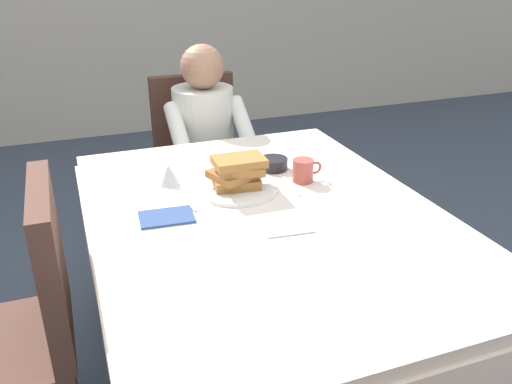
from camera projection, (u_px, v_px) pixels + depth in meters
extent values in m
cube|color=silver|center=(267.00, 218.00, 1.73)|extent=(1.10, 1.50, 0.04)
cube|color=silver|center=(206.00, 168.00, 2.42)|extent=(1.10, 0.01, 0.18)
cube|color=silver|center=(95.00, 279.00, 1.60)|extent=(0.01, 1.50, 0.18)
cube|color=silver|center=(407.00, 220.00, 1.96)|extent=(0.01, 1.50, 0.18)
cylinder|color=brown|center=(109.00, 245.00, 2.31)|extent=(0.07, 0.07, 0.70)
cylinder|color=brown|center=(305.00, 211.00, 2.61)|extent=(0.07, 0.07, 0.70)
cube|color=#4C2D23|center=(205.00, 178.00, 2.79)|extent=(0.44, 0.44, 0.05)
cube|color=#4C2D23|center=(193.00, 119.00, 2.85)|extent=(0.44, 0.06, 0.48)
cylinder|color=#2D2319|center=(249.00, 225.00, 2.79)|extent=(0.04, 0.04, 0.40)
cylinder|color=#2D2319|center=(182.00, 237.00, 2.67)|extent=(0.04, 0.04, 0.40)
cylinder|color=#2D2319|center=(228.00, 198.00, 3.10)|extent=(0.04, 0.04, 0.40)
cylinder|color=#2D2319|center=(167.00, 208.00, 2.98)|extent=(0.04, 0.04, 0.40)
cylinder|color=silver|center=(204.00, 133.00, 2.67)|extent=(0.30, 0.30, 0.46)
sphere|color=#A37556|center=(202.00, 67.00, 2.51)|extent=(0.21, 0.21, 0.21)
cylinder|color=silver|center=(243.00, 124.00, 2.57)|extent=(0.08, 0.29, 0.23)
cylinder|color=silver|center=(178.00, 131.00, 2.47)|extent=(0.08, 0.29, 0.23)
cylinder|color=#383D51|center=(232.00, 226.00, 2.73)|extent=(0.10, 0.10, 0.45)
cylinder|color=#383D51|center=(202.00, 231.00, 2.68)|extent=(0.10, 0.10, 0.45)
cube|color=#4C2D23|center=(51.00, 264.00, 1.53)|extent=(0.06, 0.44, 0.48)
cylinder|color=#2D2319|center=(66.00, 357.00, 1.88)|extent=(0.04, 0.04, 0.40)
cylinder|color=white|center=(238.00, 189.00, 1.88)|extent=(0.28, 0.28, 0.02)
cube|color=#A36B33|center=(236.00, 181.00, 1.87)|extent=(0.17, 0.15, 0.03)
cube|color=#A36B33|center=(235.00, 173.00, 1.86)|extent=(0.20, 0.19, 0.02)
cube|color=#A36B33|center=(240.00, 168.00, 1.84)|extent=(0.17, 0.15, 0.03)
cube|color=#A36B33|center=(239.00, 161.00, 1.83)|extent=(0.18, 0.13, 0.03)
cylinder|color=#B24C42|center=(303.00, 171.00, 1.94)|extent=(0.08, 0.08, 0.08)
torus|color=#B24C42|center=(315.00, 168.00, 1.95)|extent=(0.05, 0.01, 0.05)
cylinder|color=black|center=(273.00, 164.00, 2.06)|extent=(0.11, 0.11, 0.04)
cone|color=silver|center=(169.00, 175.00, 1.92)|extent=(0.08, 0.08, 0.07)
cube|color=silver|center=(187.00, 200.00, 1.80)|extent=(0.03, 0.18, 0.00)
cube|color=silver|center=(290.00, 185.00, 1.92)|extent=(0.03, 0.20, 0.00)
cube|color=silver|center=(291.00, 234.00, 1.59)|extent=(0.15, 0.03, 0.00)
cube|color=#334C7F|center=(166.00, 217.00, 1.69)|extent=(0.18, 0.13, 0.01)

